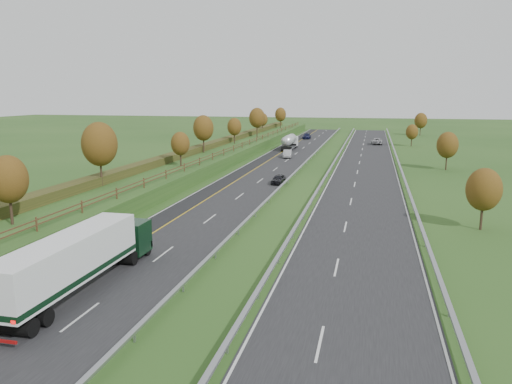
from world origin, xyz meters
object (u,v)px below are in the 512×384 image
car_dark_near (278,179)px  road_tanker (290,142)px  car_silver_mid (288,154)px  box_lorry (79,258)px  car_oncoming (377,141)px  car_small_far (307,136)px

car_dark_near → road_tanker: bearing=101.2°
car_dark_near → car_silver_mid: (-3.80, 30.40, 0.11)m
road_tanker → car_silver_mid: size_ratio=2.36×
box_lorry → car_oncoming: box_lorry is taller
road_tanker → car_silver_mid: road_tanker is taller
road_tanker → car_silver_mid: 15.51m
car_dark_near → car_silver_mid: 30.63m
box_lorry → car_silver_mid: (1.44, 73.08, -1.51)m
box_lorry → car_silver_mid: box_lorry is taller
box_lorry → car_small_far: (-0.34, 117.36, -1.55)m
road_tanker → box_lorry: bearing=-89.6°
box_lorry → car_oncoming: bearing=79.6°
car_small_far → car_silver_mid: bearing=-87.6°
road_tanker → car_oncoming: bearing=40.2°
road_tanker → car_dark_near: size_ratio=2.86×
car_dark_near → car_small_far: 74.88m
car_oncoming → car_dark_near: bearing=76.1°
car_silver_mid → car_oncoming: 36.93m
box_lorry → road_tanker: box_lorry is taller
box_lorry → car_silver_mid: 73.11m
box_lorry → car_small_far: box_lorry is taller
box_lorry → car_dark_near: bearing=83.0°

